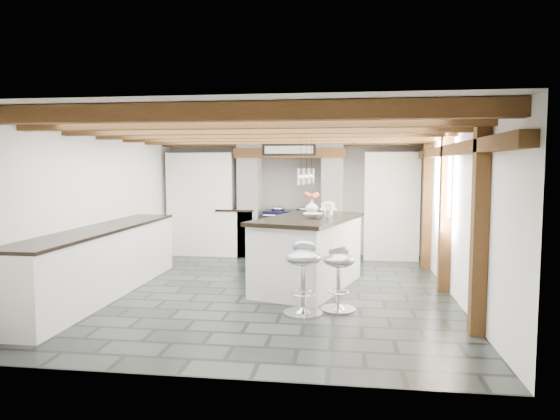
# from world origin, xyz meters

# --- Properties ---
(ground) EXTENTS (6.00, 6.00, 0.00)m
(ground) POSITION_xyz_m (0.00, 0.00, 0.00)
(ground) COLOR black
(ground) RESTS_ON ground
(room_shell) EXTENTS (6.00, 6.03, 6.00)m
(room_shell) POSITION_xyz_m (-0.61, 1.42, 1.07)
(room_shell) COLOR white
(room_shell) RESTS_ON ground
(range_cooker) EXTENTS (1.00, 0.63, 0.99)m
(range_cooker) POSITION_xyz_m (0.00, 2.68, 0.47)
(range_cooker) COLOR black
(range_cooker) RESTS_ON ground
(kitchen_island) EXTENTS (1.63, 2.28, 1.36)m
(kitchen_island) POSITION_xyz_m (0.54, 0.23, 0.52)
(kitchen_island) COLOR white
(kitchen_island) RESTS_ON ground
(bar_stool_near) EXTENTS (0.51, 0.51, 0.79)m
(bar_stool_near) POSITION_xyz_m (0.98, -0.90, 0.49)
(bar_stool_near) COLOR silver
(bar_stool_near) RESTS_ON ground
(bar_stool_far) EXTENTS (0.50, 0.50, 0.87)m
(bar_stool_far) POSITION_xyz_m (0.58, -1.12, 0.54)
(bar_stool_far) COLOR silver
(bar_stool_far) RESTS_ON ground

